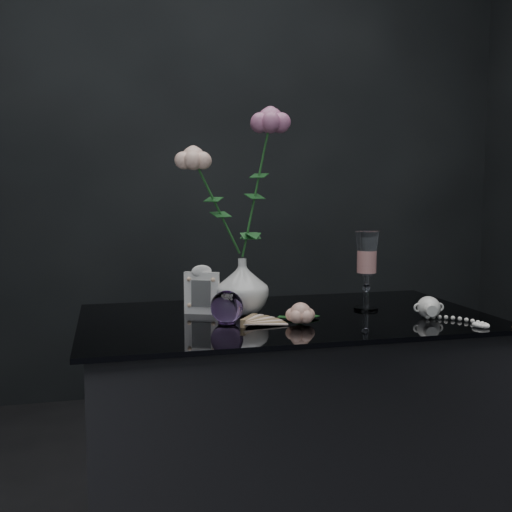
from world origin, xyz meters
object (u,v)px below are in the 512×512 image
object	(u,v)px
wine_glass	(367,271)
picture_frame	(202,290)
loose_rose	(301,313)
paperweight	(227,307)
pearl_jar	(429,306)
vase	(242,286)

from	to	relation	value
wine_glass	picture_frame	xyz separation A→B (m)	(-0.45, 0.05, -0.04)
loose_rose	paperweight	bearing A→B (deg)	155.67
loose_rose	pearl_jar	distance (m)	0.34
loose_rose	pearl_jar	xyz separation A→B (m)	(0.34, -0.00, 0.00)
wine_glass	paperweight	size ratio (longest dim) A/B	2.65
wine_glass	vase	bearing A→B (deg)	174.23
paperweight	pearl_jar	world-z (taller)	paperweight
vase	loose_rose	distance (m)	0.20
picture_frame	paperweight	size ratio (longest dim) A/B	1.60
vase	paperweight	bearing A→B (deg)	-120.02
wine_glass	paperweight	xyz separation A→B (m)	(-0.40, -0.08, -0.07)
vase	paperweight	distance (m)	0.13
paperweight	wine_glass	bearing A→B (deg)	10.69
picture_frame	vase	bearing A→B (deg)	14.12
picture_frame	paperweight	world-z (taller)	picture_frame
vase	picture_frame	xyz separation A→B (m)	(-0.11, 0.02, -0.01)
wine_glass	picture_frame	size ratio (longest dim) A/B	1.65
vase	picture_frame	bearing A→B (deg)	170.94
wine_glass	paperweight	world-z (taller)	wine_glass
vase	paperweight	size ratio (longest dim) A/B	1.80
loose_rose	pearl_jar	world-z (taller)	pearl_jar
picture_frame	paperweight	xyz separation A→B (m)	(0.04, -0.13, -0.02)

